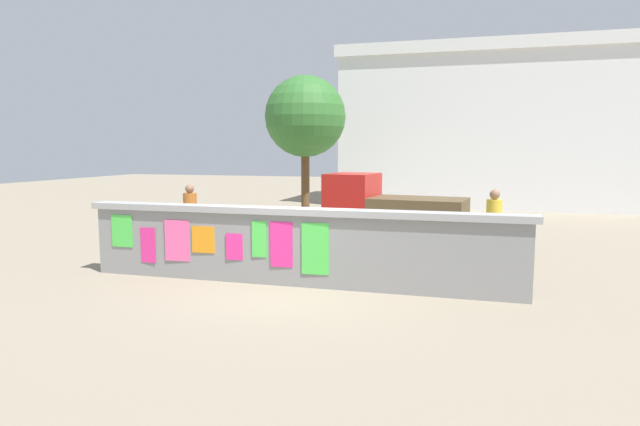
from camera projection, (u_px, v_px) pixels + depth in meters
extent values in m
plane|color=gray|center=(373.00, 226.00, 17.70)|extent=(60.00, 60.00, 0.00)
cube|color=gray|center=(294.00, 250.00, 9.99)|extent=(8.23, 0.30, 1.31)
cube|color=#9E9E9E|center=(294.00, 211.00, 9.90)|extent=(8.43, 0.42, 0.12)
cube|color=#4CD84C|center=(122.00, 231.00, 10.79)|extent=(0.47, 0.01, 0.64)
cube|color=#F42D8C|center=(148.00, 245.00, 10.66)|extent=(0.33, 0.03, 0.69)
cube|color=#F9599E|center=(177.00, 241.00, 10.46)|extent=(0.52, 0.03, 0.80)
cube|color=orange|center=(203.00, 240.00, 10.31)|extent=(0.47, 0.02, 0.51)
cube|color=#F42D8C|center=(234.00, 247.00, 10.14)|extent=(0.33, 0.03, 0.50)
cube|color=#4CD84C|center=(259.00, 239.00, 9.98)|extent=(0.28, 0.03, 0.68)
cube|color=#F42D8C|center=(281.00, 245.00, 9.87)|extent=(0.42, 0.02, 0.83)
cube|color=#4CD84C|center=(315.00, 249.00, 9.70)|extent=(0.50, 0.02, 0.94)
cylinder|color=black|center=(340.00, 232.00, 14.20)|extent=(0.72, 0.28, 0.70)
cylinder|color=black|center=(357.00, 225.00, 15.39)|extent=(0.72, 0.28, 0.70)
cylinder|color=black|center=(436.00, 238.00, 13.23)|extent=(0.72, 0.28, 0.70)
cylinder|color=black|center=(446.00, 231.00, 14.41)|extent=(0.72, 0.28, 0.70)
cube|color=red|center=(352.00, 201.00, 14.67)|extent=(1.38, 1.64, 1.50)
cube|color=brown|center=(418.00, 215.00, 14.00)|extent=(2.57, 1.78, 0.90)
cylinder|color=black|center=(238.00, 245.00, 12.56)|extent=(0.61, 0.16, 0.60)
cylinder|color=black|center=(293.00, 247.00, 12.33)|extent=(0.61, 0.18, 0.60)
cube|color=#197233|center=(265.00, 234.00, 12.41)|extent=(1.02, 0.34, 0.32)
cube|color=black|center=(274.00, 226.00, 12.35)|extent=(0.58, 0.28, 0.10)
cube|color=#262626|center=(242.00, 221.00, 12.48)|extent=(0.10, 0.56, 0.03)
cylinder|color=black|center=(212.00, 228.00, 15.05)|extent=(0.66, 0.09, 0.66)
cylinder|color=black|center=(248.00, 229.00, 14.84)|extent=(0.66, 0.09, 0.66)
cube|color=black|center=(229.00, 222.00, 14.93)|extent=(0.95, 0.11, 0.06)
cylinder|color=black|center=(235.00, 214.00, 14.87)|extent=(0.03, 0.03, 0.40)
cube|color=black|center=(234.00, 207.00, 14.85)|extent=(0.21, 0.10, 0.05)
cube|color=black|center=(213.00, 208.00, 14.98)|extent=(0.07, 0.44, 0.03)
cylinder|color=black|center=(489.00, 262.00, 10.52)|extent=(0.66, 0.13, 0.66)
cylinder|color=black|center=(435.00, 258.00, 10.93)|extent=(0.66, 0.13, 0.66)
cube|color=silver|center=(462.00, 251.00, 10.70)|extent=(0.95, 0.16, 0.06)
cylinder|color=silver|center=(455.00, 239.00, 10.74)|extent=(0.03, 0.03, 0.40)
cube|color=black|center=(455.00, 229.00, 10.71)|extent=(0.21, 0.11, 0.05)
cube|color=black|center=(488.00, 234.00, 10.47)|extent=(0.10, 0.44, 0.03)
cylinder|color=#3F994C|center=(492.00, 244.00, 12.13)|extent=(0.12, 0.12, 0.80)
cylinder|color=#3F994C|center=(494.00, 245.00, 11.95)|extent=(0.12, 0.12, 0.80)
cylinder|color=yellow|center=(494.00, 213.00, 11.96)|extent=(0.38, 0.38, 0.60)
sphere|color=#8C664C|center=(495.00, 195.00, 11.91)|extent=(0.22, 0.22, 0.22)
cylinder|color=#D83F72|center=(187.00, 233.00, 13.73)|extent=(0.12, 0.12, 0.80)
cylinder|color=#D83F72|center=(194.00, 232.00, 13.82)|extent=(0.12, 0.12, 0.80)
cylinder|color=#BF6626|center=(190.00, 205.00, 13.69)|extent=(0.48, 0.48, 0.60)
sphere|color=#8C664C|center=(190.00, 189.00, 13.64)|extent=(0.22, 0.22, 0.22)
cylinder|color=brown|center=(305.00, 181.00, 20.30)|extent=(0.31, 0.31, 2.65)
sphere|color=#326D2C|center=(305.00, 116.00, 20.02)|extent=(2.99, 2.99, 2.99)
cube|color=white|center=(496.00, 134.00, 24.53)|extent=(13.20, 6.01, 6.39)
cube|color=silver|center=(499.00, 55.00, 24.13)|extent=(13.50, 6.31, 0.50)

